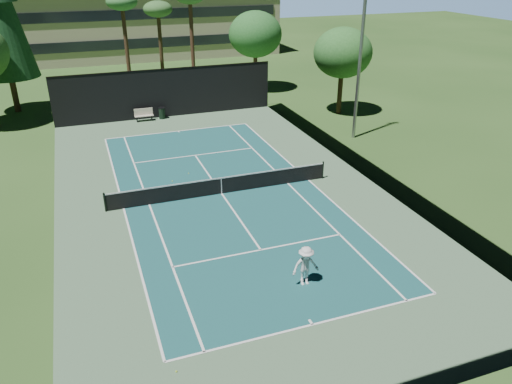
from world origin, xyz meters
TOP-DOWN VIEW (x-y plane):
  - ground at (0.00, 0.00)m, footprint 160.00×160.00m
  - apron_slab at (0.00, 0.00)m, footprint 18.00×32.00m
  - court_surface at (0.00, 0.00)m, footprint 10.97×23.77m
  - court_lines at (0.00, 0.00)m, footprint 11.07×23.87m
  - tennis_net at (0.00, 0.00)m, footprint 12.90×0.10m
  - fence at (0.00, 0.06)m, footprint 18.04×32.05m
  - player at (0.81, -9.46)m, footprint 1.16×0.70m
  - tennis_ball_a at (-5.20, -12.45)m, footprint 0.07×0.07m
  - tennis_ball_b at (-4.34, 1.28)m, footprint 0.06×0.06m
  - tennis_ball_c at (-1.14, 3.49)m, footprint 0.06×0.06m
  - tennis_ball_d at (-2.32, 2.65)m, footprint 0.07×0.07m
  - park_bench at (-2.07, 15.49)m, footprint 1.50×0.45m
  - trash_bin at (-0.57, 15.60)m, footprint 0.56×0.56m
  - palm_a at (-2.00, 24.00)m, footprint 2.80×2.80m
  - palm_b at (1.50, 26.00)m, footprint 2.80×2.80m
  - palm_c at (4.00, 23.00)m, footprint 2.80×2.80m
  - decid_tree_a at (10.00, 22.00)m, footprint 5.12×5.12m
  - decid_tree_b at (14.00, 12.00)m, footprint 4.80×4.80m
  - campus_building at (0.00, 45.98)m, footprint 40.50×12.50m
  - light_pole at (12.00, 6.00)m, footprint 0.90×0.25m

SIDE VIEW (x-z plane):
  - ground at x=0.00m, z-range 0.00..0.00m
  - apron_slab at x=0.00m, z-range 0.00..0.01m
  - court_surface at x=0.00m, z-range 0.01..0.02m
  - court_lines at x=0.00m, z-range 0.02..0.02m
  - tennis_ball_c at x=-1.14m, z-range 0.00..0.06m
  - tennis_ball_b at x=-4.34m, z-range 0.00..0.06m
  - tennis_ball_d at x=-2.32m, z-range 0.00..0.07m
  - tennis_ball_a at x=-5.20m, z-range 0.00..0.07m
  - trash_bin at x=-0.57m, z-range 0.01..0.95m
  - park_bench at x=-2.07m, z-range 0.03..1.06m
  - tennis_net at x=0.00m, z-range 0.01..1.11m
  - player at x=0.81m, z-range 0.00..1.76m
  - fence at x=0.00m, z-range -0.01..4.02m
  - campus_building at x=0.00m, z-range 0.06..8.36m
  - decid_tree_b at x=14.00m, z-range 1.51..8.65m
  - decid_tree_a at x=10.00m, z-range 1.61..9.23m
  - light_pole at x=12.00m, z-range 0.35..12.57m
  - palm_b at x=1.50m, z-range 3.15..11.57m
  - palm_a at x=-2.00m, z-range 3.53..12.85m
  - palm_c at x=4.00m, z-range 3.72..13.49m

